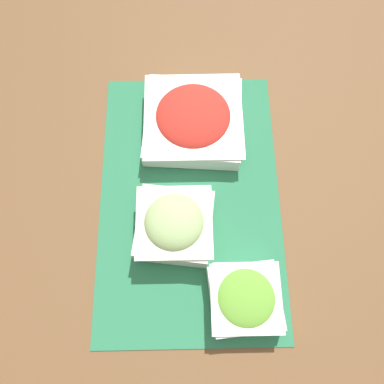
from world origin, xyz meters
The scene contains 5 objects.
ground_plane centered at (0.00, 0.00, 0.00)m, with size 3.00×3.00×0.00m, color brown.
placemat centered at (0.00, 0.00, 0.00)m, with size 0.57×0.36×0.00m.
tomato_bowl centered at (0.16, -0.01, 0.03)m, with size 0.21×0.21×0.06m.
cucumber_bowl centered at (-0.07, 0.03, 0.04)m, with size 0.15×0.15×0.08m.
lettuce_bowl centered at (-0.20, -0.09, 0.03)m, with size 0.13×0.13×0.06m.
Camera 1 is at (-0.25, 0.00, 0.71)m, focal length 35.00 mm.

